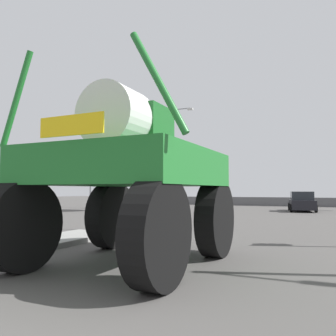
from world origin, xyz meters
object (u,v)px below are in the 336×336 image
at_px(traffic_signal_near_left, 94,169).
at_px(streetlight_far_left, 173,152).
at_px(sedan_ahead, 302,202).
at_px(oversize_sprayer, 128,177).
at_px(bare_tree_left, 117,153).

height_order(traffic_signal_near_left, streetlight_far_left, streetlight_far_left).
bearing_deg(streetlight_far_left, sedan_ahead, 1.72).
bearing_deg(oversize_sprayer, bare_tree_left, 34.09).
distance_m(sedan_ahead, bare_tree_left, 14.83).
relative_size(traffic_signal_near_left, streetlight_far_left, 0.38).
xyz_separation_m(oversize_sprayer, bare_tree_left, (-10.91, 16.22, 2.66)).
relative_size(oversize_sprayer, traffic_signal_near_left, 1.45).
xyz_separation_m(oversize_sprayer, traffic_signal_near_left, (-4.85, 5.20, 0.58)).
height_order(sedan_ahead, streetlight_far_left, streetlight_far_left).
bearing_deg(sedan_ahead, oversize_sprayer, 165.97).
height_order(oversize_sprayer, sedan_ahead, oversize_sprayer).
relative_size(oversize_sprayer, sedan_ahead, 1.15).
distance_m(streetlight_far_left, bare_tree_left, 5.88).
xyz_separation_m(oversize_sprayer, sedan_ahead, (2.27, 21.84, -1.20)).
height_order(oversize_sprayer, streetlight_far_left, streetlight_far_left).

